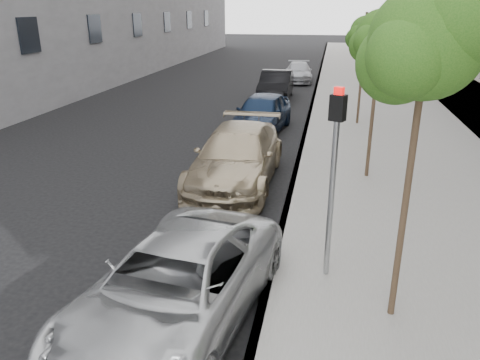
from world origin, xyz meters
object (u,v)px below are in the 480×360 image
(tree_far, at_px, (366,31))
(sedan_blue, at_px, (262,113))
(tree_mid, at_px, (382,35))
(sedan_rear, at_px, (299,72))
(minivan, at_px, (175,286))
(tree_near, at_px, (429,42))
(signal_pole, at_px, (334,164))
(suv, at_px, (237,156))
(sedan_black, at_px, (276,85))

(tree_far, height_order, sedan_blue, tree_far)
(tree_mid, bearing_deg, sedan_rear, 100.32)
(tree_mid, xyz_separation_m, minivan, (-3.33, -7.22, -3.32))
(tree_near, distance_m, tree_mid, 6.51)
(minivan, bearing_deg, signal_pole, 45.88)
(tree_far, bearing_deg, sedan_blue, -157.22)
(tree_near, height_order, tree_mid, tree_near)
(signal_pole, bearing_deg, suv, 143.78)
(tree_near, bearing_deg, suv, 122.90)
(sedan_blue, height_order, sedan_rear, sedan_blue)
(signal_pole, bearing_deg, minivan, -118.13)
(minivan, height_order, sedan_rear, minivan)
(tree_far, xyz_separation_m, signal_pole, (-1.06, -12.00, -1.54))
(sedan_blue, relative_size, sedan_black, 0.98)
(tree_far, relative_size, sedan_rear, 1.05)
(suv, relative_size, sedan_black, 1.18)
(suv, distance_m, sedan_black, 12.69)
(tree_far, xyz_separation_m, sedan_blue, (-3.79, -1.59, -3.02))
(signal_pole, height_order, sedan_rear, signal_pole)
(tree_mid, height_order, sedan_blue, tree_mid)
(tree_near, height_order, sedan_blue, tree_near)
(suv, height_order, sedan_blue, suv)
(signal_pole, relative_size, suv, 0.63)
(tree_far, bearing_deg, signal_pole, -95.05)
(tree_far, distance_m, sedan_rear, 12.64)
(tree_near, distance_m, tree_far, 13.01)
(tree_mid, height_order, suv, tree_mid)
(tree_mid, relative_size, sedan_black, 1.04)
(tree_mid, bearing_deg, sedan_blue, 127.64)
(tree_far, distance_m, sedan_black, 7.33)
(tree_near, height_order, sedan_black, tree_near)
(sedan_black, bearing_deg, minivan, -88.93)
(tree_far, relative_size, minivan, 0.89)
(tree_mid, distance_m, sedan_black, 12.90)
(tree_far, height_order, signal_pole, tree_far)
(suv, distance_m, sedan_rear, 19.16)
(tree_mid, bearing_deg, suv, -166.28)
(tree_near, xyz_separation_m, suv, (-3.63, 5.61, -3.50))
(signal_pole, height_order, minivan, signal_pole)
(tree_mid, xyz_separation_m, suv, (-3.63, -0.89, -3.23))
(tree_far, xyz_separation_m, suv, (-3.63, -7.39, -3.00))
(tree_mid, bearing_deg, tree_far, 90.00)
(sedan_blue, distance_m, sedan_rear, 13.37)
(tree_near, bearing_deg, sedan_blue, 108.36)
(signal_pole, distance_m, minivan, 3.24)
(sedan_black, bearing_deg, tree_mid, -72.17)
(tree_near, relative_size, signal_pole, 1.49)
(suv, distance_m, sedan_blue, 5.80)
(tree_near, xyz_separation_m, sedan_black, (-4.05, 18.30, -3.53))
(minivan, height_order, sedan_black, sedan_black)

